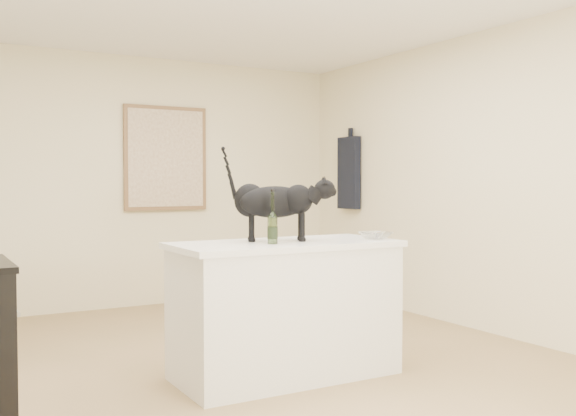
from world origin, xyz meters
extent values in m
plane|color=#9A7B52|center=(0.00, 0.00, 0.00)|extent=(5.50, 5.50, 0.00)
plane|color=beige|center=(0.00, 2.75, 1.30)|extent=(4.50, 0.00, 4.50)
plane|color=beige|center=(2.25, 0.00, 1.30)|extent=(0.00, 5.50, 5.50)
cube|color=white|center=(0.10, -0.20, 0.43)|extent=(1.44, 0.67, 0.86)
cube|color=white|center=(0.10, -0.20, 0.88)|extent=(1.50, 0.70, 0.04)
cube|color=brown|center=(0.30, 2.72, 1.55)|extent=(0.90, 0.03, 1.10)
cube|color=beige|center=(0.30, 2.70, 1.55)|extent=(0.82, 0.00, 1.02)
cube|color=black|center=(2.19, 2.05, 1.40)|extent=(0.08, 0.34, 0.80)
cylinder|color=#325522|center=(-0.06, -0.31, 1.05)|extent=(0.08, 0.08, 0.30)
imported|color=white|center=(0.73, -0.35, 0.93)|extent=(0.23, 0.23, 0.05)
camera|label=1|loc=(-2.04, -3.98, 1.29)|focal=41.05mm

